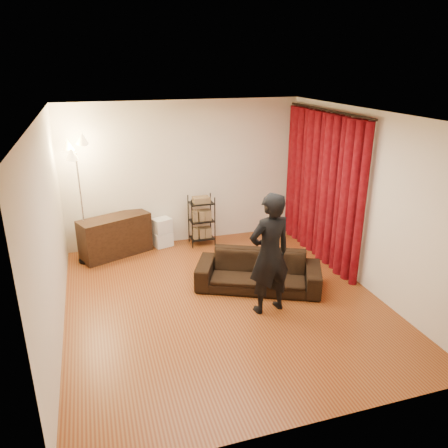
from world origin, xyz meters
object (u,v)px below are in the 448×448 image
object	(u,v)px
storage_boxes	(163,232)
person	(270,254)
wire_shelf	(202,221)
media_cabinet	(115,236)
floor_lamp	(81,203)
sofa	(258,271)

from	to	relation	value
storage_boxes	person	bearing A→B (deg)	-69.26
storage_boxes	wire_shelf	distance (m)	0.78
media_cabinet	floor_lamp	bearing A→B (deg)	171.09
wire_shelf	sofa	bearing A→B (deg)	-77.61
wire_shelf	floor_lamp	bearing A→B (deg)	-175.72
wire_shelf	floor_lamp	size ratio (longest dim) A/B	0.45
floor_lamp	storage_boxes	bearing A→B (deg)	10.99
floor_lamp	wire_shelf	bearing A→B (deg)	3.80
media_cabinet	storage_boxes	bearing A→B (deg)	-13.10
person	floor_lamp	size ratio (longest dim) A/B	0.80
person	floor_lamp	bearing A→B (deg)	-54.73
sofa	person	bearing A→B (deg)	-74.66
person	media_cabinet	bearing A→B (deg)	-62.81
sofa	storage_boxes	xyz separation A→B (m)	(-1.15, 2.07, 0.00)
media_cabinet	floor_lamp	xyz separation A→B (m)	(-0.51, -0.12, 0.72)
media_cabinet	wire_shelf	world-z (taller)	wire_shelf
sofa	media_cabinet	xyz separation A→B (m)	(-2.03, 1.92, 0.09)
storage_boxes	wire_shelf	bearing A→B (deg)	-9.93
person	storage_boxes	bearing A→B (deg)	-78.65
storage_boxes	wire_shelf	size ratio (longest dim) A/B	0.57
wire_shelf	media_cabinet	bearing A→B (deg)	-178.90
person	media_cabinet	distance (m)	3.26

